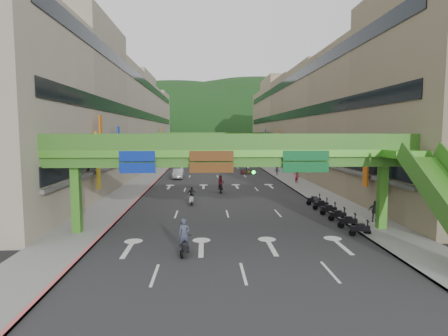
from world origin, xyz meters
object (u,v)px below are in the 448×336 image
(scooter_rider_near, at_px, (184,238))
(scooter_rider_mid, at_px, (221,184))
(pedestrian_red, at_px, (297,178))
(overpass_near, at_px, (246,161))
(car_silver, at_px, (179,174))
(car_yellow, at_px, (215,158))

(scooter_rider_near, xyz_separation_m, scooter_rider_mid, (3.08, 22.52, 0.03))
(pedestrian_red, bearing_deg, overpass_near, -144.86)
(car_silver, distance_m, pedestrian_red, 18.32)
(pedestrian_red, bearing_deg, scooter_rider_mid, -179.84)
(overpass_near, relative_size, scooter_rider_near, 12.75)
(scooter_rider_mid, height_order, car_silver, scooter_rider_mid)
(scooter_rider_mid, relative_size, car_yellow, 0.49)
(overpass_near, bearing_deg, pedestrian_red, 68.59)
(scooter_rider_mid, relative_size, car_silver, 0.46)
(scooter_rider_near, bearing_deg, scooter_rider_mid, 82.22)
(car_yellow, bearing_deg, car_silver, -100.03)
(car_silver, height_order, car_yellow, car_silver)
(scooter_rider_mid, bearing_deg, car_silver, 113.15)
(overpass_near, bearing_deg, car_silver, 102.34)
(car_silver, height_order, pedestrian_red, pedestrian_red)
(scooter_rider_mid, distance_m, car_yellow, 47.61)
(overpass_near, height_order, car_silver, overpass_near)
(car_yellow, height_order, pedestrian_red, pedestrian_red)
(scooter_rider_near, height_order, pedestrian_red, scooter_rider_near)
(scooter_rider_mid, bearing_deg, scooter_rider_near, -97.78)
(scooter_rider_mid, distance_m, car_silver, 15.30)
(scooter_rider_near, bearing_deg, car_silver, 94.59)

